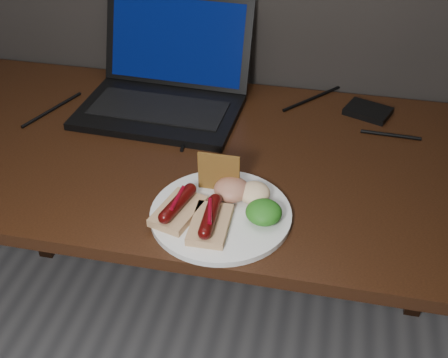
% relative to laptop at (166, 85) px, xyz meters
% --- Properties ---
extents(desk, '(1.40, 0.70, 0.75)m').
position_rel_laptop_xyz_m(desk, '(0.12, -0.20, -0.14)').
color(desk, '#341A0D').
rests_on(desk, ground).
extents(laptop, '(0.41, 0.36, 0.25)m').
position_rel_laptop_xyz_m(laptop, '(0.00, 0.00, 0.00)').
color(laptop, black).
rests_on(laptop, desk).
extents(hard_drive, '(0.13, 0.11, 0.02)m').
position_rel_laptop_xyz_m(hard_drive, '(0.51, 0.05, -0.05)').
color(hard_drive, black).
rests_on(hard_drive, desk).
extents(desk_cables, '(0.95, 0.40, 0.01)m').
position_rel_laptop_xyz_m(desk_cables, '(0.16, -0.03, -0.05)').
color(desk_cables, black).
rests_on(desk_cables, desk).
extents(plate, '(0.28, 0.28, 0.01)m').
position_rel_laptop_xyz_m(plate, '(0.23, -0.41, -0.05)').
color(plate, silver).
rests_on(plate, desk).
extents(bread_sausage_left, '(0.10, 0.13, 0.04)m').
position_rel_laptop_xyz_m(bread_sausage_left, '(0.15, -0.43, -0.02)').
color(bread_sausage_left, tan).
rests_on(bread_sausage_left, plate).
extents(bread_sausage_center, '(0.07, 0.12, 0.04)m').
position_rel_laptop_xyz_m(bread_sausage_center, '(0.22, -0.46, -0.02)').
color(bread_sausage_center, tan).
rests_on(bread_sausage_center, plate).
extents(crispbread, '(0.09, 0.01, 0.08)m').
position_rel_laptop_xyz_m(crispbread, '(0.21, -0.34, 0.00)').
color(crispbread, olive).
rests_on(crispbread, plate).
extents(salad_greens, '(0.07, 0.07, 0.04)m').
position_rel_laptop_xyz_m(salad_greens, '(0.32, -0.42, -0.02)').
color(salad_greens, '#1A5A12').
rests_on(salad_greens, plate).
extents(salsa_mound, '(0.07, 0.07, 0.04)m').
position_rel_laptop_xyz_m(salsa_mound, '(0.24, -0.36, -0.02)').
color(salsa_mound, maroon).
rests_on(salsa_mound, plate).
extents(coleslaw_mound, '(0.06, 0.06, 0.04)m').
position_rel_laptop_xyz_m(coleslaw_mound, '(0.29, -0.36, -0.02)').
color(coleslaw_mound, white).
rests_on(coleslaw_mound, plate).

